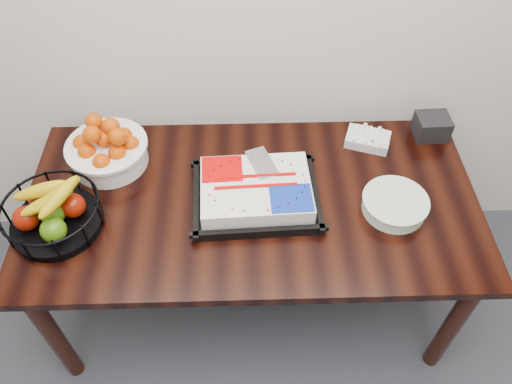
{
  "coord_description": "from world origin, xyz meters",
  "views": [
    {
      "loc": [
        -0.02,
        0.72,
        2.27
      ],
      "look_at": [
        0.02,
        1.96,
        0.83
      ],
      "focal_mm": 35.0,
      "sensor_mm": 36.0,
      "label": 1
    }
  ],
  "objects_px": {
    "table": "(252,212)",
    "plate_stack": "(395,205)",
    "tangerine_bowl": "(106,146)",
    "napkin_box": "(432,126)",
    "cake_tray": "(256,192)",
    "fruit_basket": "(52,213)"
  },
  "relations": [
    {
      "from": "table",
      "to": "fruit_basket",
      "type": "height_order",
      "value": "fruit_basket"
    },
    {
      "from": "cake_tray",
      "to": "napkin_box",
      "type": "distance_m",
      "value": 0.86
    },
    {
      "from": "cake_tray",
      "to": "plate_stack",
      "type": "bearing_deg",
      "value": -7.21
    },
    {
      "from": "table",
      "to": "plate_stack",
      "type": "height_order",
      "value": "plate_stack"
    },
    {
      "from": "table",
      "to": "cake_tray",
      "type": "relative_size",
      "value": 3.58
    },
    {
      "from": "table",
      "to": "fruit_basket",
      "type": "relative_size",
      "value": 5.0
    },
    {
      "from": "tangerine_bowl",
      "to": "napkin_box",
      "type": "xyz_separation_m",
      "value": [
        1.39,
        0.13,
        -0.04
      ]
    },
    {
      "from": "cake_tray",
      "to": "plate_stack",
      "type": "height_order",
      "value": "cake_tray"
    },
    {
      "from": "cake_tray",
      "to": "plate_stack",
      "type": "distance_m",
      "value": 0.54
    },
    {
      "from": "table",
      "to": "fruit_basket",
      "type": "distance_m",
      "value": 0.77
    },
    {
      "from": "plate_stack",
      "to": "fruit_basket",
      "type": "bearing_deg",
      "value": -178.1
    },
    {
      "from": "fruit_basket",
      "to": "napkin_box",
      "type": "relative_size",
      "value": 2.56
    },
    {
      "from": "plate_stack",
      "to": "napkin_box",
      "type": "xyz_separation_m",
      "value": [
        0.25,
        0.42,
        0.02
      ]
    },
    {
      "from": "table",
      "to": "napkin_box",
      "type": "height_order",
      "value": "napkin_box"
    },
    {
      "from": "table",
      "to": "plate_stack",
      "type": "distance_m",
      "value": 0.57
    },
    {
      "from": "fruit_basket",
      "to": "napkin_box",
      "type": "bearing_deg",
      "value": 16.82
    },
    {
      "from": "table",
      "to": "cake_tray",
      "type": "bearing_deg",
      "value": -16.33
    },
    {
      "from": "cake_tray",
      "to": "fruit_basket",
      "type": "bearing_deg",
      "value": -171.68
    },
    {
      "from": "tangerine_bowl",
      "to": "table",
      "type": "bearing_deg",
      "value": -20.32
    },
    {
      "from": "fruit_basket",
      "to": "table",
      "type": "bearing_deg",
      "value": 8.86
    },
    {
      "from": "tangerine_bowl",
      "to": "napkin_box",
      "type": "distance_m",
      "value": 1.4
    },
    {
      "from": "cake_tray",
      "to": "napkin_box",
      "type": "xyz_separation_m",
      "value": [
        0.78,
        0.35,
        0.0
      ]
    }
  ]
}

